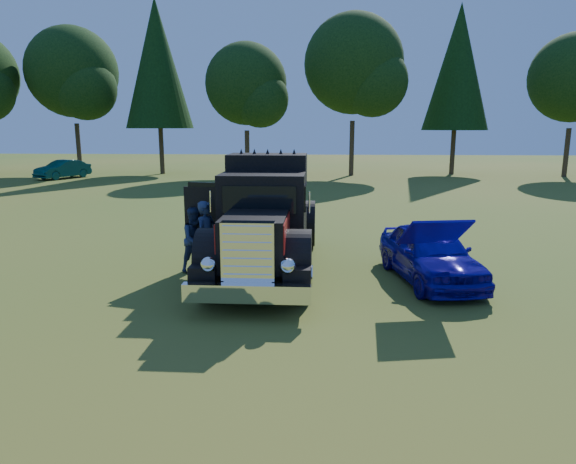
{
  "coord_description": "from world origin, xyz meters",
  "views": [
    {
      "loc": [
        1.6,
        -9.99,
        3.71
      ],
      "look_at": [
        0.88,
        1.5,
        1.34
      ],
      "focal_mm": 32.0,
      "sensor_mm": 36.0,
      "label": 1
    }
  ],
  "objects_px": {
    "spectator_near": "(207,239)",
    "hotrod_coupe": "(430,253)",
    "distant_teal_car": "(63,169)",
    "spectator_far": "(196,239)",
    "diamond_t_truck": "(264,224)"
  },
  "relations": [
    {
      "from": "spectator_near",
      "to": "hotrod_coupe",
      "type": "bearing_deg",
      "value": -65.14
    },
    {
      "from": "distant_teal_car",
      "to": "hotrod_coupe",
      "type": "bearing_deg",
      "value": -24.22
    },
    {
      "from": "spectator_near",
      "to": "spectator_far",
      "type": "relative_size",
      "value": 1.14
    },
    {
      "from": "diamond_t_truck",
      "to": "hotrod_coupe",
      "type": "relative_size",
      "value": 1.64
    },
    {
      "from": "spectator_far",
      "to": "distant_teal_car",
      "type": "xyz_separation_m",
      "value": [
        -15.46,
        23.48,
        -0.17
      ]
    },
    {
      "from": "hotrod_coupe",
      "to": "spectator_near",
      "type": "relative_size",
      "value": 2.28
    },
    {
      "from": "hotrod_coupe",
      "to": "spectator_far",
      "type": "distance_m",
      "value": 5.92
    },
    {
      "from": "spectator_far",
      "to": "distant_teal_car",
      "type": "height_order",
      "value": "spectator_far"
    },
    {
      "from": "diamond_t_truck",
      "to": "spectator_near",
      "type": "xyz_separation_m",
      "value": [
        -1.39,
        -0.41,
        -0.32
      ]
    },
    {
      "from": "hotrod_coupe",
      "to": "spectator_near",
      "type": "height_order",
      "value": "spectator_near"
    },
    {
      "from": "hotrod_coupe",
      "to": "distant_teal_car",
      "type": "distance_m",
      "value": 32.13
    },
    {
      "from": "hotrod_coupe",
      "to": "distant_teal_car",
      "type": "xyz_separation_m",
      "value": [
        -21.35,
        24.01,
        -0.03
      ]
    },
    {
      "from": "spectator_far",
      "to": "hotrod_coupe",
      "type": "bearing_deg",
      "value": -49.56
    },
    {
      "from": "spectator_far",
      "to": "diamond_t_truck",
      "type": "bearing_deg",
      "value": -47.15
    },
    {
      "from": "spectator_near",
      "to": "spectator_far",
      "type": "bearing_deg",
      "value": 65.23
    }
  ]
}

